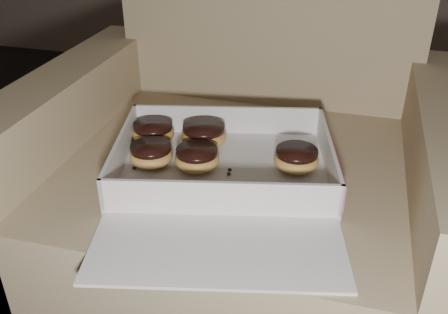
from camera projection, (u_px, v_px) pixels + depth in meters
armchair at (243, 192)px, 1.02m from camera, size 0.81×0.68×0.84m
bakery_box at (225, 176)px, 0.83m from camera, size 0.44×0.49×0.06m
donut_a at (151, 154)px, 0.87m from camera, size 0.08×0.08×0.04m
donut_b at (153, 132)px, 0.94m from camera, size 0.08×0.08×0.04m
donut_c at (296, 159)px, 0.85m from camera, size 0.08×0.08×0.04m
donut_d at (197, 158)px, 0.85m from camera, size 0.08×0.08×0.04m
donut_e at (204, 135)px, 0.92m from camera, size 0.08×0.08×0.04m
crumb_a at (322, 208)px, 0.76m from camera, size 0.01×0.01×0.00m
crumb_b at (134, 168)px, 0.86m from camera, size 0.01×0.01×0.00m
crumb_c at (229, 174)px, 0.84m from camera, size 0.01×0.01×0.00m
crumb_d at (230, 169)px, 0.86m from camera, size 0.01×0.01×0.00m
crumb_e at (261, 203)px, 0.77m from camera, size 0.01×0.01×0.00m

